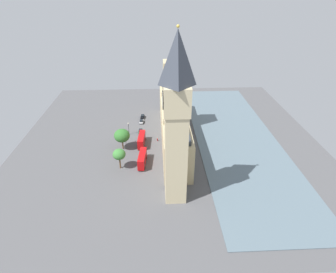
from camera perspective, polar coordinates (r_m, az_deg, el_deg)
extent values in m
plane|color=#4C4C4F|center=(124.89, 0.16, -0.62)|extent=(134.62, 134.62, 0.00)
cube|color=slate|center=(129.95, 13.94, -0.22)|extent=(36.37, 121.16, 0.25)
cube|color=tan|center=(121.23, 1.11, 2.55)|extent=(10.44, 64.62, 15.50)
cube|color=tan|center=(128.18, 0.81, 8.41)|extent=(7.83, 7.83, 32.91)
cube|color=#2D3338|center=(117.53, 1.15, 6.25)|extent=(7.94, 62.03, 1.60)
cone|color=tan|center=(144.19, -1.57, 11.10)|extent=(1.20, 1.20, 2.85)
cone|color=tan|center=(130.67, -1.41, 8.87)|extent=(1.20, 1.20, 2.04)
cone|color=tan|center=(117.02, -1.22, 6.55)|extent=(1.20, 1.20, 3.12)
cone|color=tan|center=(103.99, -0.97, 3.20)|extent=(1.20, 1.20, 2.47)
cone|color=tan|center=(91.14, -0.66, -0.79)|extent=(1.20, 1.20, 2.95)
cube|color=#CCBA8E|center=(84.48, 1.64, -4.75)|extent=(6.71, 6.71, 30.99)
cube|color=#CCBA8E|center=(75.02, 1.86, 7.71)|extent=(7.38, 7.38, 8.42)
cylinder|color=silver|center=(74.82, -1.10, 7.66)|extent=(0.25, 5.10, 5.10)
torus|color=black|center=(74.82, -1.10, 7.66)|extent=(0.24, 5.34, 5.34)
cylinder|color=silver|center=(78.57, 1.64, 8.78)|extent=(5.10, 0.25, 5.10)
torus|color=black|center=(78.57, 1.64, 8.78)|extent=(5.34, 0.24, 5.34)
pyramid|color=#383D47|center=(71.49, 2.02, 16.15)|extent=(7.38, 7.38, 14.26)
sphere|color=gold|center=(70.07, 2.13, 22.14)|extent=(0.80, 0.80, 0.80)
cube|color=black|center=(144.87, -5.38, 4.13)|extent=(2.12, 4.22, 0.75)
cube|color=black|center=(144.75, -5.38, 4.41)|extent=(1.68, 2.41, 0.65)
cylinder|color=black|center=(143.77, -5.11, 3.76)|extent=(0.30, 0.70, 0.68)
cylinder|color=black|center=(143.97, -5.75, 3.77)|extent=(0.30, 0.70, 0.68)
cylinder|color=black|center=(146.11, -5.00, 4.22)|extent=(0.30, 0.70, 0.68)
cylinder|color=black|center=(146.31, -5.63, 4.22)|extent=(0.30, 0.70, 0.68)
cube|color=#B7B7BC|center=(139.94, -5.59, 3.14)|extent=(2.19, 4.30, 0.75)
cube|color=black|center=(139.44, -5.62, 3.36)|extent=(1.73, 2.46, 0.65)
cylinder|color=black|center=(141.40, -5.84, 3.25)|extent=(0.31, 0.70, 0.68)
cylinder|color=black|center=(141.17, -5.18, 3.24)|extent=(0.31, 0.70, 0.68)
cylinder|color=black|center=(139.06, -5.99, 2.76)|extent=(0.31, 0.70, 0.68)
cylinder|color=black|center=(138.83, -5.32, 2.75)|extent=(0.31, 0.70, 0.68)
cube|color=#19472D|center=(130.82, -5.78, 1.09)|extent=(1.97, 4.22, 0.75)
cube|color=black|center=(130.30, -5.80, 1.32)|extent=(1.59, 2.39, 0.65)
cylinder|color=black|center=(132.24, -6.06, 1.23)|extent=(0.28, 0.69, 0.68)
cylinder|color=black|center=(132.07, -5.37, 1.23)|extent=(0.28, 0.69, 0.68)
cylinder|color=black|center=(129.93, -6.17, 0.67)|extent=(0.28, 0.69, 0.68)
cylinder|color=black|center=(129.77, -5.47, 0.67)|extent=(0.28, 0.69, 0.68)
cube|color=#B20C0F|center=(120.13, -5.58, -0.66)|extent=(3.24, 10.65, 4.20)
cube|color=black|center=(120.09, -5.58, -0.62)|extent=(3.27, 10.26, 0.70)
cylinder|color=black|center=(117.99, -5.16, -2.45)|extent=(0.43, 1.12, 1.10)
cylinder|color=black|center=(118.26, -6.27, -2.43)|extent=(0.43, 1.12, 1.10)
cylinder|color=black|center=(124.21, -4.82, -0.63)|extent=(0.43, 1.12, 1.10)
cylinder|color=black|center=(124.47, -5.87, -0.62)|extent=(0.43, 1.12, 1.10)
cube|color=#B20C0F|center=(107.75, -5.42, -4.62)|extent=(3.41, 10.68, 4.20)
cube|color=black|center=(107.71, -5.43, -4.58)|extent=(3.43, 10.28, 0.70)
cylinder|color=black|center=(105.88, -4.99, -6.70)|extent=(0.44, 1.13, 1.10)
cylinder|color=black|center=(106.17, -6.23, -6.66)|extent=(0.44, 1.13, 1.10)
cylinder|color=black|center=(111.81, -4.56, -4.45)|extent=(0.44, 1.13, 1.10)
cylinder|color=black|center=(112.08, -5.73, -4.42)|extent=(0.44, 1.13, 1.10)
cylinder|color=maroon|center=(123.64, -2.25, -0.65)|extent=(0.57, 0.57, 1.27)
sphere|color=tan|center=(123.26, -2.26, -0.35)|extent=(0.24, 0.24, 0.24)
cube|color=#336B60|center=(123.81, -2.31, -0.57)|extent=(0.30, 0.23, 0.23)
cylinder|color=brown|center=(118.88, -9.46, -1.69)|extent=(0.56, 0.56, 3.97)
ellipsoid|color=#2D6628|center=(116.62, -9.64, 0.19)|extent=(6.67, 6.67, 5.67)
cylinder|color=brown|center=(107.02, -10.03, -5.52)|extent=(0.56, 0.56, 4.52)
ellipsoid|color=#387533|center=(104.73, -10.23, -3.70)|extent=(4.89, 4.89, 4.16)
cylinder|color=black|center=(128.99, -8.24, 1.53)|extent=(0.18, 0.18, 5.61)
sphere|color=#F2EAC6|center=(127.56, -8.34, 2.75)|extent=(0.56, 0.56, 0.56)
cylinder|color=black|center=(121.45, -8.90, -0.25)|extent=(0.18, 0.18, 6.32)
sphere|color=#F2EAC6|center=(119.78, -9.03, 1.17)|extent=(0.56, 0.56, 0.56)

